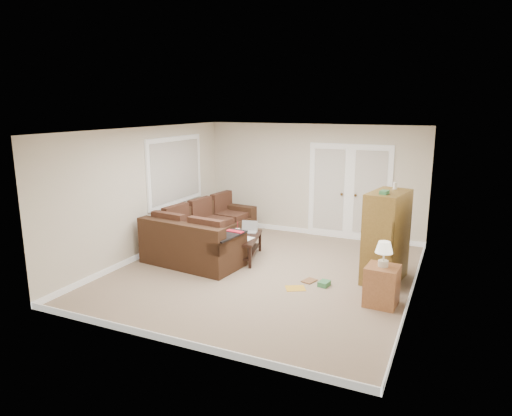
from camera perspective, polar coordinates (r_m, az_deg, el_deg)
The scene contains 17 objects.
floor at distance 8.16m, azimuth 0.96°, elevation -8.07°, with size 5.50×5.50×0.00m, color tan.
ceiling at distance 7.64m, azimuth 1.03°, elevation 9.74°, with size 5.00×5.50×0.02m, color silver.
wall_left at distance 9.07m, azimuth -13.68°, elevation 1.90°, with size 0.02×5.50×2.50m, color silver.
wall_right at distance 7.21m, azimuth 19.54°, elevation -1.22°, with size 0.02×5.50×2.50m, color silver.
wall_back at distance 10.34m, azimuth 7.05°, elevation 3.47°, with size 5.00×0.02×2.50m, color silver.
wall_front at distance 5.47m, azimuth -10.55°, elevation -5.03°, with size 5.00×0.02×2.50m, color silver.
baseboards at distance 8.14m, azimuth 0.96°, elevation -7.74°, with size 5.00×5.50×0.10m, color white, non-canonical shape.
french_doors at distance 10.13m, azimuth 11.55°, elevation 1.88°, with size 1.80×0.05×2.13m.
window_left at distance 9.79m, azimuth -10.02°, elevation 4.63°, with size 0.05×1.92×1.42m.
sectional_sofa at distance 9.21m, azimuth -6.71°, elevation -3.48°, with size 1.96×2.99×0.87m.
coffee_table at distance 8.82m, azimuth -1.55°, elevation -4.78°, with size 0.79×1.19×0.74m.
tv_armoire at distance 7.89m, azimuth 15.95°, elevation -3.41°, with size 0.68×1.03×1.64m.
side_cabinet at distance 7.05m, azimuth 15.47°, elevation -8.95°, with size 0.49×0.49×0.98m.
space_heater at distance 9.91m, azimuth 17.30°, elevation -4.07°, with size 0.11×0.09×0.27m, color white.
floor_magazine at distance 7.52m, azimuth 4.94°, elevation -9.96°, with size 0.31×0.25×0.01m, color gold.
floor_greenbox at distance 7.66m, azimuth 8.52°, elevation -9.33°, with size 0.15×0.21×0.08m, color #3B824D.
floor_book at distance 7.87m, azimuth 6.13°, elevation -8.87°, with size 0.18×0.25×0.02m, color brown.
Camera 1 is at (3.02, -7.00, 2.90)m, focal length 32.00 mm.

